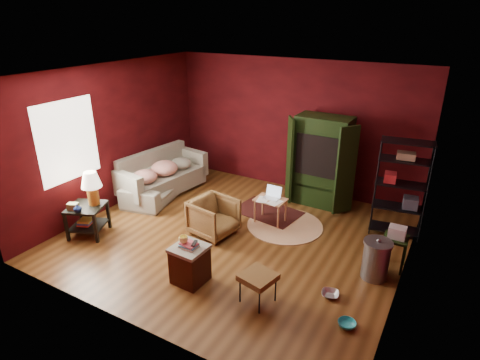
% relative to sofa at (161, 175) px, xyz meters
% --- Properties ---
extents(room, '(5.54, 5.04, 2.84)m').
position_rel_sofa_xyz_m(room, '(2.26, -0.84, 0.99)').
color(room, brown).
rests_on(room, ground).
extents(sofa, '(1.05, 2.21, 0.83)m').
position_rel_sofa_xyz_m(sofa, '(0.00, 0.00, 0.00)').
color(sofa, gray).
rests_on(sofa, ground).
extents(armchair, '(0.76, 0.80, 0.73)m').
position_rel_sofa_xyz_m(armchair, '(1.94, -0.92, -0.05)').
color(armchair, black).
rests_on(armchair, ground).
extents(pet_bowl_steel, '(0.25, 0.12, 0.24)m').
position_rel_sofa_xyz_m(pet_bowl_steel, '(4.28, -1.55, -0.30)').
color(pet_bowl_steel, '#AEAFB5').
rests_on(pet_bowl_steel, ground).
extents(pet_bowl_turquoise, '(0.23, 0.16, 0.23)m').
position_rel_sofa_xyz_m(pet_bowl_turquoise, '(4.64, -2.02, -0.30)').
color(pet_bowl_turquoise, '#29B3C2').
rests_on(pet_bowl_turquoise, ground).
extents(vase, '(0.17, 0.17, 0.14)m').
position_rel_sofa_xyz_m(vase, '(0.09, -2.24, 0.20)').
color(vase, '#0C173C').
rests_on(vase, side_table).
extents(mug, '(0.15, 0.13, 0.13)m').
position_rel_sofa_xyz_m(mug, '(2.31, -2.25, 0.29)').
color(mug, '#FFE87C').
rests_on(mug, hamper).
extents(side_table, '(0.76, 0.76, 1.15)m').
position_rel_sofa_xyz_m(side_table, '(0.06, -1.96, 0.27)').
color(side_table, black).
rests_on(side_table, ground).
extents(sofa_cushions, '(1.06, 2.09, 0.84)m').
position_rel_sofa_xyz_m(sofa_cushions, '(0.01, -0.02, -0.00)').
color(sofa_cushions, gray).
rests_on(sofa_cushions, sofa).
extents(hamper, '(0.49, 0.49, 0.66)m').
position_rel_sofa_xyz_m(hamper, '(2.39, -2.23, -0.12)').
color(hamper, '#3D1A0E').
rests_on(hamper, ground).
extents(footstool, '(0.51, 0.51, 0.44)m').
position_rel_sofa_xyz_m(footstool, '(3.45, -2.15, -0.04)').
color(footstool, black).
rests_on(footstool, ground).
extents(rug_round, '(1.75, 1.75, 0.01)m').
position_rel_sofa_xyz_m(rug_round, '(2.92, -0.03, -0.41)').
color(rug_round, beige).
rests_on(rug_round, ground).
extents(rug_oriental, '(1.35, 1.00, 0.01)m').
position_rel_sofa_xyz_m(rug_oriental, '(2.41, 0.28, -0.40)').
color(rug_oriental, '#4A1613').
rests_on(rug_oriental, ground).
extents(laptop_desk, '(0.57, 0.45, 0.69)m').
position_rel_sofa_xyz_m(laptop_desk, '(2.62, -0.04, 0.01)').
color(laptop_desk, tan).
rests_on(laptop_desk, ground).
extents(tv_armoire, '(1.43, 0.77, 1.82)m').
position_rel_sofa_xyz_m(tv_armoire, '(3.12, 1.18, 0.53)').
color(tv_armoire, black).
rests_on(tv_armoire, ground).
extents(wire_shelving, '(0.88, 0.48, 1.72)m').
position_rel_sofa_xyz_m(wire_shelving, '(4.72, 0.67, 0.53)').
color(wire_shelving, black).
rests_on(wire_shelving, ground).
extents(small_stand, '(0.36, 0.36, 0.70)m').
position_rel_sofa_xyz_m(small_stand, '(4.88, -0.42, 0.11)').
color(small_stand, black).
rests_on(small_stand, ground).
extents(trash_can, '(0.54, 0.54, 0.65)m').
position_rel_sofa_xyz_m(trash_can, '(4.70, -0.81, -0.11)').
color(trash_can, gray).
rests_on(trash_can, ground).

